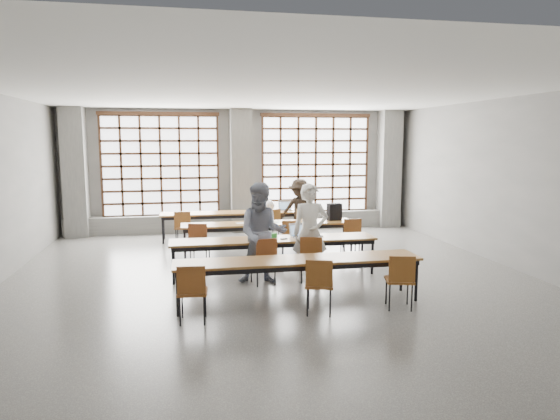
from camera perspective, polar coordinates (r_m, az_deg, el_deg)
The scene contains 40 objects.
floor at distance 9.53m, azimuth -0.77°, elevation -8.01°, with size 11.00×11.00×0.00m, color #4F4F4C.
ceiling at distance 9.20m, azimuth -0.82°, elevation 13.44°, with size 11.00×11.00×0.00m, color silver.
wall_back at distance 14.63m, azimuth -4.58°, elevation 4.55°, with size 10.00×10.00×0.00m, color #5C5C5A.
wall_front at distance 3.96m, azimuth 13.32°, elevation -5.08°, with size 10.00×10.00×0.00m, color #5C5C5A.
wall_right at distance 11.21m, azimuth 25.29°, elevation 2.75°, with size 11.00×11.00×0.00m, color #5C5C5A.
column_left at distance 14.56m, azimuth -22.39°, elevation 3.96°, with size 0.60×0.55×3.50m, color #575754.
column_mid at distance 14.35m, azimuth -4.46°, elevation 4.49°, with size 0.60×0.55×3.50m, color #575754.
column_right at distance 15.51m, azimuth 12.35°, elevation 4.59°, with size 0.60×0.55×3.50m, color #575754.
window_left at distance 14.47m, azimuth -13.47°, elevation 4.91°, with size 3.32×0.12×3.00m.
window_right at distance 14.96m, azimuth 4.08°, elevation 5.21°, with size 3.32×0.12×3.00m.
sill_ledge at distance 14.60m, azimuth -4.43°, elevation -1.38°, with size 9.80×0.35×0.50m, color #575754.
desk_row_a at distance 13.32m, azimuth -4.96°, elevation -0.49°, with size 4.00×0.70×0.73m.
desk_row_b at distance 11.57m, azimuth -1.31°, elevation -1.76°, with size 4.00×0.70×0.73m.
desk_row_c at distance 9.72m, azimuth -0.71°, elevation -3.66°, with size 4.00×0.70×0.73m.
desk_row_d at distance 8.10m, azimuth 2.11°, elevation -6.04°, with size 4.00×0.70×0.73m.
chair_back_left at distance 12.65m, azimuth -11.02°, elevation -1.66°, with size 0.47×0.47×0.88m.
chair_back_mid at distance 12.84m, azimuth -1.00°, elevation -1.37°, with size 0.52×0.53×0.88m.
chair_back_right at distance 12.99m, azimuth 2.46°, elevation -1.26°, with size 0.51×0.51×0.88m.
chair_mid_left at distance 10.82m, azimuth -9.25°, elevation -3.24°, with size 0.51×0.51×0.88m.
chair_mid_centre at distance 11.06m, azimuth 1.22°, elevation -2.90°, with size 0.48×0.48×0.88m.
chair_mid_right at distance 11.43m, azimuth 8.13°, elevation -2.62°, with size 0.45×0.46×0.88m.
chair_front_left at distance 9.09m, azimuth -1.79°, elevation -5.30°, with size 0.49×0.49×0.88m.
chair_front_right at distance 9.27m, azimuth 3.54°, elevation -5.06°, with size 0.50×0.51×0.88m.
chair_near_left at distance 7.33m, azimuth -10.02°, elevation -8.72°, with size 0.46×0.46×0.88m.
chair_near_mid at distance 7.59m, azimuth 4.50°, elevation -8.04°, with size 0.52×0.52×0.88m.
chair_near_right at distance 8.02m, azimuth 13.59°, elevation -7.35°, with size 0.51×0.51×0.88m.
student_male at distance 9.31m, azimuth 3.47°, elevation -2.61°, with size 0.67×0.44×1.83m, color white.
student_female at distance 9.13m, azimuth -2.02°, elevation -2.70°, with size 0.91×0.71×1.87m, color navy.
student_back at distance 13.07m, azimuth 2.26°, elevation 0.01°, with size 1.05×0.60×1.62m, color black.
laptop_front at distance 9.90m, azimuth 2.24°, elevation -2.69°, with size 0.42×0.38×0.26m.
laptop_back at distance 13.61m, azimuth 0.64°, elevation 0.26°, with size 0.37×0.32×0.26m.
mouse at distance 9.89m, azimuth 4.74°, elevation -2.98°, with size 0.10×0.06×0.04m, color silver.
green_box at distance 9.76m, azimuth -1.09°, elevation -2.94°, with size 0.25×0.09×0.09m, color #2B862B.
phone at distance 9.64m, azimuth 0.45°, elevation -3.31°, with size 0.13×0.06×0.01m, color black.
paper_sheet_a at distance 11.52m, azimuth -4.30°, elevation -1.49°, with size 0.30×0.21×0.00m, color white.
paper_sheet_b at distance 11.46m, azimuth -2.75°, elevation -1.52°, with size 0.30×0.21×0.00m, color silver.
paper_sheet_c at distance 11.57m, azimuth -0.83°, elevation -1.42°, with size 0.30×0.21×0.00m, color silver.
backpack at distance 11.94m, azimuth 6.23°, elevation -0.21°, with size 0.32×0.20×0.40m, color black.
plastic_bag at distance 13.46m, azimuth -1.18°, elevation 0.52°, with size 0.26×0.21×0.29m, color silver.
red_pouch at distance 7.42m, azimuth -9.97°, elevation -8.81°, with size 0.20×0.08×0.06m, color red.
Camera 1 is at (-1.60, -9.02, 2.64)m, focal length 32.00 mm.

